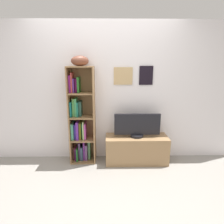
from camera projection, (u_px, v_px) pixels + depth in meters
The scene contains 6 objects.
ground at pixel (103, 197), 2.53m from camera, with size 5.20×5.20×0.04m, color gray.
back_wall at pixel (104, 93), 3.33m from camera, with size 4.80×0.08×2.35m.
bookshelf at pixel (81, 121), 3.29m from camera, with size 0.42×0.30×1.63m.
football at pixel (80, 61), 3.02m from camera, with size 0.30×0.16×0.16m, color brown.
tv_stand at pixel (136, 149), 3.35m from camera, with size 1.05×0.40×0.46m.
television at pixel (137, 126), 3.24m from camera, with size 0.77×0.22×0.40m.
Camera 1 is at (0.08, -2.18, 1.68)m, focal length 31.14 mm.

